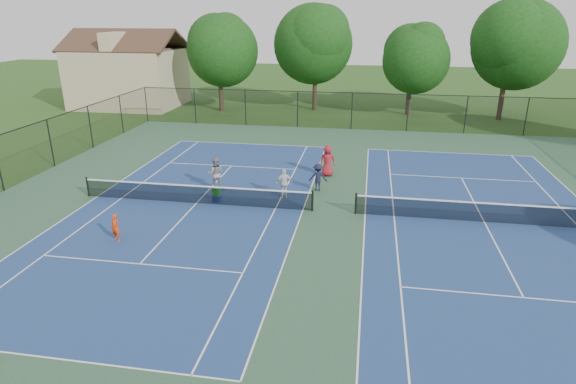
% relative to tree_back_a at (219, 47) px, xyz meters
% --- Properties ---
extents(ground, '(140.00, 140.00, 0.00)m').
position_rel_tree_back_a_xyz_m(ground, '(13.00, -24.00, -6.04)').
color(ground, '#234716').
rests_on(ground, ground).
extents(court_pad, '(36.00, 36.00, 0.01)m').
position_rel_tree_back_a_xyz_m(court_pad, '(13.00, -24.00, -6.03)').
color(court_pad, '#294932').
rests_on(court_pad, ground).
extents(tennis_court_left, '(12.00, 23.83, 1.07)m').
position_rel_tree_back_a_xyz_m(tennis_court_left, '(6.00, -24.00, -5.94)').
color(tennis_court_left, navy).
rests_on(tennis_court_left, ground).
extents(tennis_court_right, '(12.00, 23.83, 1.07)m').
position_rel_tree_back_a_xyz_m(tennis_court_right, '(20.00, -24.00, -5.94)').
color(tennis_court_right, navy).
rests_on(tennis_court_right, ground).
extents(perimeter_fence, '(36.08, 36.08, 3.02)m').
position_rel_tree_back_a_xyz_m(perimeter_fence, '(13.00, -24.00, -4.44)').
color(perimeter_fence, black).
rests_on(perimeter_fence, ground).
extents(tree_back_a, '(6.80, 6.80, 9.15)m').
position_rel_tree_back_a_xyz_m(tree_back_a, '(0.00, 0.00, 0.00)').
color(tree_back_a, '#2D2116').
rests_on(tree_back_a, ground).
extents(tree_back_b, '(7.60, 7.60, 10.03)m').
position_rel_tree_back_a_xyz_m(tree_back_b, '(9.00, 2.00, 0.56)').
color(tree_back_b, '#2D2116').
rests_on(tree_back_b, ground).
extents(tree_back_c, '(6.00, 6.00, 8.40)m').
position_rel_tree_back_a_xyz_m(tree_back_c, '(18.00, 1.00, -0.56)').
color(tree_back_c, '#2D2116').
rests_on(tree_back_c, ground).
extents(tree_back_d, '(7.80, 7.80, 10.37)m').
position_rel_tree_back_a_xyz_m(tree_back_d, '(26.00, 0.00, 0.79)').
color(tree_back_d, '#2D2116').
rests_on(tree_back_d, ground).
extents(clapboard_house, '(10.80, 8.10, 7.65)m').
position_rel_tree_back_a_xyz_m(clapboard_house, '(-10.00, 1.00, -2.95)').
color(clapboard_house, tan).
rests_on(clapboard_house, ground).
extents(child_player, '(0.51, 0.41, 1.20)m').
position_rel_tree_back_a_xyz_m(child_player, '(4.12, -28.64, -5.44)').
color(child_player, '#E23E0F').
rests_on(child_player, ground).
extents(instructor, '(1.03, 0.89, 1.83)m').
position_rel_tree_back_a_xyz_m(instructor, '(6.36, -21.81, -5.13)').
color(instructor, gray).
rests_on(instructor, ground).
extents(bystander_a, '(1.01, 0.73, 1.59)m').
position_rel_tree_back_a_xyz_m(bystander_a, '(10.27, -22.39, -5.24)').
color(bystander_a, silver).
rests_on(bystander_a, ground).
extents(bystander_b, '(1.02, 0.64, 1.52)m').
position_rel_tree_back_a_xyz_m(bystander_b, '(11.89, -21.05, -5.28)').
color(bystander_b, '#171A33').
rests_on(bystander_b, ground).
extents(bystander_c, '(1.00, 0.75, 1.86)m').
position_rel_tree_back_a_xyz_m(bystander_c, '(12.16, -18.48, -5.11)').
color(bystander_c, maroon).
rests_on(bystander_c, ground).
extents(ball_crate, '(0.45, 0.37, 0.33)m').
position_rel_tree_back_a_xyz_m(ball_crate, '(6.96, -23.60, -5.87)').
color(ball_crate, '#162B9A').
rests_on(ball_crate, ground).
extents(ball_hopper, '(0.39, 0.34, 0.43)m').
position_rel_tree_back_a_xyz_m(ball_hopper, '(6.96, -23.60, -5.49)').
color(ball_hopper, green).
rests_on(ball_hopper, ball_crate).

